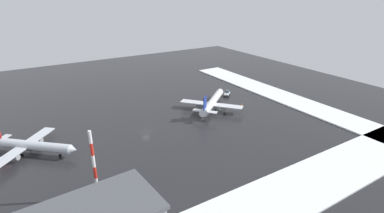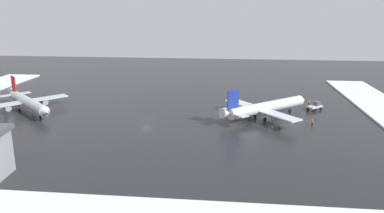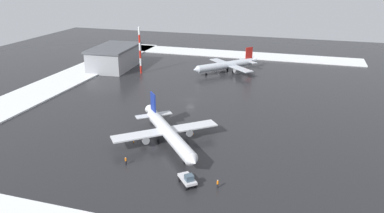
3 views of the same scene
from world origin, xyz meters
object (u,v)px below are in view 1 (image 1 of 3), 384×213
object	(u,v)px
traffic_cone_mid_line	(192,109)
traffic_cone_wingtip_side	(227,114)
airplane_far_rear	(30,145)
traffic_cone_near_nose	(197,114)
airplane_distant_tail	(212,102)
ground_crew_near_tug	(242,105)
antenna_mast	(94,167)
ground_crew_mid_apron	(218,91)
pushback_tug	(227,93)

from	to	relation	value
traffic_cone_mid_line	traffic_cone_wingtip_side	size ratio (longest dim) A/B	1.00
airplane_far_rear	traffic_cone_mid_line	world-z (taller)	airplane_far_rear
traffic_cone_wingtip_side	traffic_cone_near_nose	bearing A→B (deg)	145.05
airplane_distant_tail	traffic_cone_wingtip_side	world-z (taller)	airplane_distant_tail
ground_crew_near_tug	antenna_mast	distance (m)	72.63
airplane_far_rear	traffic_cone_wingtip_side	xyz separation A→B (m)	(68.12, -7.59, -2.63)
airplane_distant_tail	airplane_far_rear	world-z (taller)	airplane_distant_tail
antenna_mast	traffic_cone_near_nose	xyz separation A→B (m)	(47.26, 30.62, -8.68)
ground_crew_mid_apron	airplane_distant_tail	bearing A→B (deg)	28.09
airplane_distant_tail	pushback_tug	world-z (taller)	airplane_distant_tail
airplane_distant_tail	pushback_tug	xyz separation A→B (m)	(15.10, 9.49, -1.73)
antenna_mast	traffic_cone_wingtip_side	xyz separation A→B (m)	(56.92, 23.86, -8.68)
airplane_far_rear	traffic_cone_wingtip_side	bearing A→B (deg)	36.13
ground_crew_near_tug	traffic_cone_wingtip_side	world-z (taller)	ground_crew_near_tug
airplane_far_rear	antenna_mast	world-z (taller)	antenna_mast
traffic_cone_mid_line	ground_crew_near_tug	bearing A→B (deg)	-25.69
airplane_distant_tail	traffic_cone_mid_line	world-z (taller)	airplane_distant_tail
pushback_tug	traffic_cone_mid_line	world-z (taller)	pushback_tug
airplane_far_rear	traffic_cone_wingtip_side	distance (m)	68.59
airplane_distant_tail	traffic_cone_wingtip_side	xyz separation A→B (m)	(1.30, -8.27, -2.74)
traffic_cone_near_nose	traffic_cone_mid_line	size ratio (longest dim) A/B	1.00
antenna_mast	traffic_cone_near_nose	world-z (taller)	antenna_mast
airplane_far_rear	antenna_mast	distance (m)	33.94
pushback_tug	antenna_mast	bearing A→B (deg)	169.98
airplane_distant_tail	airplane_far_rear	xyz separation A→B (m)	(-66.82, -0.68, -0.12)
traffic_cone_near_nose	traffic_cone_wingtip_side	bearing A→B (deg)	-34.95
airplane_distant_tail	traffic_cone_near_nose	bearing A→B (deg)	150.37
ground_crew_near_tug	traffic_cone_near_nose	bearing A→B (deg)	93.90
ground_crew_near_tug	traffic_cone_mid_line	xyz separation A→B (m)	(-18.66, 8.98, -0.70)
traffic_cone_mid_line	airplane_distant_tail	bearing A→B (deg)	-27.07
ground_crew_near_tug	antenna_mast	bearing A→B (deg)	126.48
airplane_distant_tail	antenna_mast	distance (m)	64.51
pushback_tug	traffic_cone_mid_line	size ratio (longest dim) A/B	8.96
ground_crew_near_tug	traffic_cone_mid_line	distance (m)	20.72
traffic_cone_wingtip_side	airplane_distant_tail	bearing A→B (deg)	98.94
traffic_cone_near_nose	airplane_far_rear	bearing A→B (deg)	179.17
ground_crew_near_tug	traffic_cone_wingtip_side	bearing A→B (deg)	121.30
antenna_mast	traffic_cone_wingtip_side	world-z (taller)	antenna_mast
traffic_cone_mid_line	airplane_far_rear	bearing A→B (deg)	-175.77
traffic_cone_wingtip_side	traffic_cone_mid_line	bearing A→B (deg)	125.60
ground_crew_mid_apron	antenna_mast	bearing A→B (deg)	15.72
pushback_tug	airplane_far_rear	bearing A→B (deg)	146.58
airplane_distant_tail	airplane_far_rear	size ratio (longest dim) A/B	1.07
ground_crew_near_tug	traffic_cone_near_nose	distance (m)	20.09
ground_crew_mid_apron	traffic_cone_mid_line	bearing A→B (deg)	9.41
antenna_mast	traffic_cone_mid_line	distance (m)	60.81
airplane_distant_tail	traffic_cone_near_nose	world-z (taller)	airplane_distant_tail
antenna_mast	ground_crew_near_tug	bearing A→B (deg)	21.86
pushback_tug	traffic_cone_wingtip_side	xyz separation A→B (m)	(-13.80, -17.76, -1.01)
airplane_far_rear	traffic_cone_near_nose	world-z (taller)	airplane_far_rear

